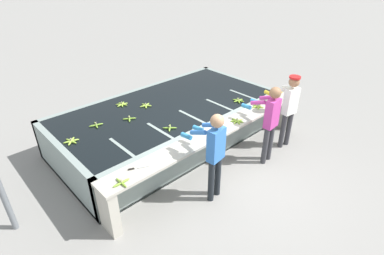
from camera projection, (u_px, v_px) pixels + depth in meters
name	position (u px, v px, depth m)	size (l,w,h in m)	color
ground_plane	(224.00, 171.00, 6.11)	(80.00, 80.00, 0.00)	gray
wash_tank	(169.00, 122.00, 6.99)	(5.10, 2.61, 0.88)	gray
work_ledge	(218.00, 140.00, 5.93)	(5.10, 0.45, 0.88)	#B7B2A3
worker_0	(214.00, 150.00, 4.97)	(0.47, 0.73, 1.68)	#1E2328
worker_1	(270.00, 118.00, 5.94)	(0.43, 0.72, 1.68)	#38383D
worker_2	(289.00, 105.00, 6.46)	(0.48, 0.74, 1.68)	#38383D
banana_bunch_floating_0	(238.00, 100.00, 6.95)	(0.28, 0.27, 0.08)	#7FAD33
banana_bunch_floating_1	(146.00, 105.00, 6.71)	(0.28, 0.27, 0.08)	#9EC642
banana_bunch_floating_2	(122.00, 104.00, 6.77)	(0.28, 0.27, 0.08)	#93BC3D
banana_bunch_floating_3	(71.00, 141.00, 5.42)	(0.28, 0.28, 0.08)	#9EC642
banana_bunch_floating_4	(96.00, 125.00, 5.94)	(0.28, 0.28, 0.08)	#75A333
banana_bunch_floating_5	(170.00, 128.00, 5.83)	(0.23, 0.23, 0.08)	#75A333
banana_bunch_floating_6	(129.00, 119.00, 6.17)	(0.26, 0.26, 0.08)	#75A333
banana_bunch_ledge_0	(258.00, 107.00, 6.65)	(0.28, 0.27, 0.08)	#9EC642
banana_bunch_ledge_1	(237.00, 121.00, 6.08)	(0.28, 0.28, 0.08)	#8CB738
banana_bunch_ledge_2	(121.00, 183.00, 4.41)	(0.28, 0.28, 0.08)	#7FAD33
knife_0	(136.00, 168.00, 4.73)	(0.33, 0.17, 0.02)	silver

